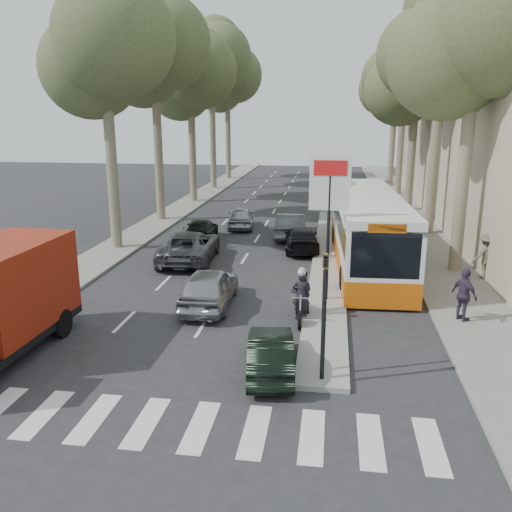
# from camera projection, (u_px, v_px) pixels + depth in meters

# --- Properties ---
(ground) EXTENTS (120.00, 120.00, 0.00)m
(ground) POSITION_uv_depth(u_px,v_px,m) (216.00, 353.00, 16.50)
(ground) COLOR #28282B
(ground) RESTS_ON ground
(sidewalk_right) EXTENTS (3.20, 70.00, 0.12)m
(sidewalk_right) POSITION_uv_depth(u_px,v_px,m) (405.00, 213.00, 39.22)
(sidewalk_right) COLOR gray
(sidewalk_right) RESTS_ON ground
(median_left) EXTENTS (2.40, 64.00, 0.12)m
(median_left) POSITION_uv_depth(u_px,v_px,m) (193.00, 201.00, 44.36)
(median_left) COLOR gray
(median_left) RESTS_ON ground
(traffic_island) EXTENTS (1.50, 26.00, 0.16)m
(traffic_island) POSITION_uv_depth(u_px,v_px,m) (328.00, 260.00, 26.56)
(traffic_island) COLOR gray
(traffic_island) RESTS_ON ground
(building_far) EXTENTS (11.00, 20.00, 16.00)m
(building_far) POSITION_uv_depth(u_px,v_px,m) (484.00, 101.00, 44.85)
(building_far) COLOR #B7A88E
(building_far) RESTS_ON ground
(billboard) EXTENTS (1.50, 12.10, 5.60)m
(billboard) POSITION_uv_depth(u_px,v_px,m) (329.00, 207.00, 19.88)
(billboard) COLOR yellow
(billboard) RESTS_ON ground
(traffic_light_island) EXTENTS (0.16, 0.41, 3.60)m
(traffic_light_island) POSITION_uv_depth(u_px,v_px,m) (325.00, 296.00, 13.98)
(traffic_light_island) COLOR black
(traffic_light_island) RESTS_ON ground
(tree_l_a) EXTENTS (7.40, 7.20, 14.10)m
(tree_l_a) POSITION_uv_depth(u_px,v_px,m) (107.00, 43.00, 26.49)
(tree_l_a) COLOR #6B604C
(tree_l_a) RESTS_ON ground
(tree_l_b) EXTENTS (7.40, 7.20, 14.88)m
(tree_l_b) POSITION_uv_depth(u_px,v_px,m) (156.00, 47.00, 33.98)
(tree_l_b) COLOR #6B604C
(tree_l_b) RESTS_ON ground
(tree_l_c) EXTENTS (7.40, 7.20, 13.71)m
(tree_l_c) POSITION_uv_depth(u_px,v_px,m) (192.00, 73.00, 41.88)
(tree_l_c) COLOR #6B604C
(tree_l_c) RESTS_ON ground
(tree_l_d) EXTENTS (7.40, 7.20, 15.66)m
(tree_l_d) POSITION_uv_depth(u_px,v_px,m) (213.00, 59.00, 49.10)
(tree_l_d) COLOR #6B604C
(tree_l_d) RESTS_ON ground
(tree_l_e) EXTENTS (7.40, 7.20, 14.49)m
(tree_l_e) POSITION_uv_depth(u_px,v_px,m) (229.00, 77.00, 57.03)
(tree_l_e) COLOR #6B604C
(tree_l_e) RESTS_ON ground
(tree_r_a) EXTENTS (7.40, 7.20, 14.10)m
(tree_r_a) POSITION_uv_depth(u_px,v_px,m) (480.00, 30.00, 22.26)
(tree_r_a) COLOR #6B604C
(tree_r_a) RESTS_ON ground
(tree_r_b) EXTENTS (7.40, 7.20, 15.27)m
(tree_r_b) POSITION_uv_depth(u_px,v_px,m) (447.00, 31.00, 29.63)
(tree_r_b) COLOR #6B604C
(tree_r_b) RESTS_ON ground
(tree_r_c) EXTENTS (7.40, 7.20, 13.32)m
(tree_r_c) POSITION_uv_depth(u_px,v_px,m) (419.00, 74.00, 37.75)
(tree_r_c) COLOR #6B604C
(tree_r_c) RESTS_ON ground
(tree_r_d) EXTENTS (7.40, 7.20, 14.88)m
(tree_r_d) POSITION_uv_depth(u_px,v_px,m) (408.00, 63.00, 45.04)
(tree_r_d) COLOR #6B604C
(tree_r_d) RESTS_ON ground
(tree_r_e) EXTENTS (7.40, 7.20, 14.10)m
(tree_r_e) POSITION_uv_depth(u_px,v_px,m) (398.00, 77.00, 52.86)
(tree_r_e) COLOR #6B604C
(tree_r_e) RESTS_ON ground
(silver_hatchback) EXTENTS (1.88, 4.41, 1.49)m
(silver_hatchback) POSITION_uv_depth(u_px,v_px,m) (209.00, 287.00, 20.28)
(silver_hatchback) COLOR #9C9EA4
(silver_hatchback) RESTS_ON ground
(dark_hatchback) EXTENTS (1.66, 3.69, 1.18)m
(dark_hatchback) POSITION_uv_depth(u_px,v_px,m) (271.00, 352.00, 15.14)
(dark_hatchback) COLOR black
(dark_hatchback) RESTS_ON ground
(queue_car_a) EXTENTS (2.88, 5.55, 1.49)m
(queue_car_a) POSITION_uv_depth(u_px,v_px,m) (189.00, 246.00, 26.48)
(queue_car_a) COLOR #494C51
(queue_car_a) RESTS_ON ground
(queue_car_b) EXTENTS (2.19, 4.43, 1.24)m
(queue_car_b) POSITION_uv_depth(u_px,v_px,m) (301.00, 239.00, 28.53)
(queue_car_b) COLOR black
(queue_car_b) RESTS_ON ground
(queue_car_c) EXTENTS (2.11, 4.12, 1.34)m
(queue_car_c) POSITION_uv_depth(u_px,v_px,m) (241.00, 217.00, 34.14)
(queue_car_c) COLOR #9C9FA3
(queue_car_c) RESTS_ON ground
(queue_car_d) EXTENTS (1.54, 4.36, 1.43)m
(queue_car_d) POSITION_uv_depth(u_px,v_px,m) (291.00, 226.00, 31.45)
(queue_car_d) COLOR #4B4F52
(queue_car_d) RESTS_ON ground
(queue_car_e) EXTENTS (2.22, 4.37, 1.21)m
(queue_car_e) POSITION_uv_depth(u_px,v_px,m) (201.00, 230.00, 30.82)
(queue_car_e) COLOR black
(queue_car_e) RESTS_ON ground
(city_bus) EXTENTS (3.36, 13.01, 3.40)m
(city_bus) POSITION_uv_depth(u_px,v_px,m) (367.00, 228.00, 25.55)
(city_bus) COLOR #D05B0B
(city_bus) RESTS_ON ground
(motorcycle) EXTENTS (0.80, 2.22, 1.89)m
(motorcycle) POSITION_uv_depth(u_px,v_px,m) (301.00, 295.00, 19.05)
(motorcycle) COLOR black
(motorcycle) RESTS_ON ground
(pedestrian_near) EXTENTS (1.03, 1.19, 1.83)m
(pedestrian_near) POSITION_uv_depth(u_px,v_px,m) (464.00, 295.00, 18.51)
(pedestrian_near) COLOR #3E3149
(pedestrian_near) RESTS_ON sidewalk_right
(pedestrian_far) EXTENTS (1.38, 0.93, 1.96)m
(pedestrian_far) POSITION_uv_depth(u_px,v_px,m) (486.00, 256.00, 23.28)
(pedestrian_far) COLOR brown
(pedestrian_far) RESTS_ON sidewalk_right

